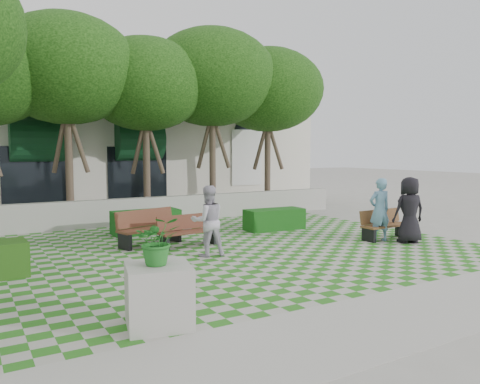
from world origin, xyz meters
TOP-DOWN VIEW (x-y plane):
  - ground at (0.00, 0.00)m, footprint 90.00×90.00m
  - lawn at (0.00, 1.00)m, footprint 12.00×12.00m
  - sidewalk_south at (0.00, -4.70)m, footprint 16.00×2.00m
  - retaining_wall at (0.00, 6.20)m, footprint 15.00×0.36m
  - bench_east at (4.34, -0.12)m, footprint 1.61×0.59m
  - bench_mid at (-0.95, 1.80)m, footprint 1.62×0.66m
  - bench_west at (-1.75, 2.48)m, footprint 1.90×1.08m
  - hedge_midright at (2.53, 2.77)m, footprint 1.95×0.87m
  - hedge_midleft at (-1.22, 4.24)m, footprint 2.03×0.82m
  - planter_front at (-3.63, -3.19)m, footprint 1.07×1.07m
  - person_blue at (3.95, -0.30)m, footprint 0.72×0.55m
  - person_dark at (4.47, -0.87)m, footprint 1.01×0.80m
  - person_white at (-0.99, 0.48)m, footprint 0.93×0.78m
  - tree_row at (-1.86, 5.95)m, footprint 17.70×13.40m
  - building at (0.93, 14.08)m, footprint 18.00×8.92m

SIDE VIEW (x-z plane):
  - ground at x=0.00m, z-range 0.00..0.00m
  - sidewalk_south at x=0.00m, z-range 0.00..0.01m
  - lawn at x=0.00m, z-range 0.01..0.01m
  - hedge_midright at x=2.53m, z-range 0.00..0.67m
  - hedge_midleft at x=-1.22m, z-range 0.00..0.71m
  - bench_mid at x=-0.95m, z-range -0.02..0.81m
  - bench_east at x=4.34m, z-range -0.02..0.82m
  - retaining_wall at x=0.00m, z-range 0.00..0.90m
  - bench_west at x=-1.75m, z-range -0.02..0.93m
  - planter_front at x=-3.63m, z-range -0.15..1.44m
  - person_white at x=-0.99m, z-range 0.00..1.70m
  - person_blue at x=3.95m, z-range 0.00..1.77m
  - person_dark at x=4.47m, z-range 0.00..1.81m
  - building at x=0.93m, z-range -0.06..5.09m
  - tree_row at x=-1.86m, z-range 1.47..8.88m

